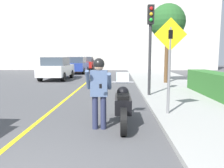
{
  "coord_description": "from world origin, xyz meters",
  "views": [
    {
      "loc": [
        1.57,
        -2.39,
        1.75
      ],
      "look_at": [
        1.39,
        3.34,
        1.02
      ],
      "focal_mm": 35.0,
      "sensor_mm": 36.0,
      "label": 1
    }
  ],
  "objects_px": {
    "person_biker": "(99,86)",
    "traffic_light": "(150,33)",
    "parked_car_white": "(57,68)",
    "street_tree": "(168,22)",
    "parked_car_blue": "(77,65)",
    "crossing_sign": "(170,57)",
    "motorcycle": "(123,105)",
    "parked_car_red": "(87,63)"
  },
  "relations": [
    {
      "from": "street_tree",
      "to": "parked_car_white",
      "type": "bearing_deg",
      "value": 161.06
    },
    {
      "from": "person_biker",
      "to": "parked_car_red",
      "type": "height_order",
      "value": "person_biker"
    },
    {
      "from": "traffic_light",
      "to": "parked_car_blue",
      "type": "bearing_deg",
      "value": 112.97
    },
    {
      "from": "crossing_sign",
      "to": "parked_car_white",
      "type": "height_order",
      "value": "crossing_sign"
    },
    {
      "from": "parked_car_white",
      "to": "street_tree",
      "type": "bearing_deg",
      "value": -18.94
    },
    {
      "from": "motorcycle",
      "to": "parked_car_white",
      "type": "xyz_separation_m",
      "value": [
        -4.8,
        10.76,
        0.35
      ]
    },
    {
      "from": "motorcycle",
      "to": "parked_car_red",
      "type": "bearing_deg",
      "value": 100.77
    },
    {
      "from": "traffic_light",
      "to": "parked_car_white",
      "type": "height_order",
      "value": "traffic_light"
    },
    {
      "from": "person_biker",
      "to": "parked_car_white",
      "type": "bearing_deg",
      "value": 110.68
    },
    {
      "from": "parked_car_red",
      "to": "traffic_light",
      "type": "bearing_deg",
      "value": -73.83
    },
    {
      "from": "parked_car_red",
      "to": "motorcycle",
      "type": "bearing_deg",
      "value": -79.23
    },
    {
      "from": "parked_car_blue",
      "to": "parked_car_red",
      "type": "distance_m",
      "value": 5.68
    },
    {
      "from": "person_biker",
      "to": "traffic_light",
      "type": "xyz_separation_m",
      "value": [
        1.76,
        4.11,
        1.64
      ]
    },
    {
      "from": "street_tree",
      "to": "traffic_light",
      "type": "bearing_deg",
      "value": -110.27
    },
    {
      "from": "parked_car_white",
      "to": "parked_car_blue",
      "type": "distance_m",
      "value": 6.08
    },
    {
      "from": "traffic_light",
      "to": "street_tree",
      "type": "distance_m",
      "value": 4.89
    },
    {
      "from": "motorcycle",
      "to": "traffic_light",
      "type": "distance_m",
      "value": 4.43
    },
    {
      "from": "motorcycle",
      "to": "parked_car_red",
      "type": "relative_size",
      "value": 0.55
    },
    {
      "from": "motorcycle",
      "to": "person_biker",
      "type": "relative_size",
      "value": 1.36
    },
    {
      "from": "traffic_light",
      "to": "parked_car_red",
      "type": "relative_size",
      "value": 0.88
    },
    {
      "from": "traffic_light",
      "to": "parked_car_white",
      "type": "bearing_deg",
      "value": 130.18
    },
    {
      "from": "parked_car_blue",
      "to": "motorcycle",
      "type": "bearing_deg",
      "value": -75.37
    },
    {
      "from": "street_tree",
      "to": "parked_car_red",
      "type": "xyz_separation_m",
      "value": [
        -7.11,
        14.37,
        -2.93
      ]
    },
    {
      "from": "crossing_sign",
      "to": "motorcycle",
      "type": "bearing_deg",
      "value": -153.76
    },
    {
      "from": "parked_car_red",
      "to": "crossing_sign",
      "type": "bearing_deg",
      "value": -75.66
    },
    {
      "from": "traffic_light",
      "to": "parked_car_red",
      "type": "height_order",
      "value": "traffic_light"
    },
    {
      "from": "traffic_light",
      "to": "parked_car_blue",
      "type": "xyz_separation_m",
      "value": [
        -5.58,
        13.16,
        -1.83
      ]
    },
    {
      "from": "crossing_sign",
      "to": "parked_car_blue",
      "type": "relative_size",
      "value": 0.64
    },
    {
      "from": "parked_car_blue",
      "to": "street_tree",
      "type": "bearing_deg",
      "value": -50.26
    },
    {
      "from": "crossing_sign",
      "to": "traffic_light",
      "type": "xyz_separation_m",
      "value": [
        -0.13,
        3.02,
        0.96
      ]
    },
    {
      "from": "person_biker",
      "to": "crossing_sign",
      "type": "distance_m",
      "value": 2.28
    },
    {
      "from": "street_tree",
      "to": "parked_car_red",
      "type": "relative_size",
      "value": 1.14
    },
    {
      "from": "crossing_sign",
      "to": "parked_car_red",
      "type": "bearing_deg",
      "value": 104.34
    },
    {
      "from": "motorcycle",
      "to": "parked_car_red",
      "type": "height_order",
      "value": "parked_car_red"
    },
    {
      "from": "parked_car_blue",
      "to": "person_biker",
      "type": "bearing_deg",
      "value": -77.53
    },
    {
      "from": "traffic_light",
      "to": "parked_car_blue",
      "type": "distance_m",
      "value": 14.41
    },
    {
      "from": "person_biker",
      "to": "street_tree",
      "type": "xyz_separation_m",
      "value": [
        3.41,
        8.58,
        2.74
      ]
    },
    {
      "from": "person_biker",
      "to": "traffic_light",
      "type": "height_order",
      "value": "traffic_light"
    },
    {
      "from": "motorcycle",
      "to": "parked_car_blue",
      "type": "distance_m",
      "value": 17.39
    },
    {
      "from": "street_tree",
      "to": "parked_car_white",
      "type": "xyz_separation_m",
      "value": [
        -7.63,
        2.62,
        -2.93
      ]
    },
    {
      "from": "parked_car_white",
      "to": "parked_car_red",
      "type": "distance_m",
      "value": 11.76
    },
    {
      "from": "person_biker",
      "to": "parked_car_red",
      "type": "distance_m",
      "value": 23.25
    }
  ]
}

